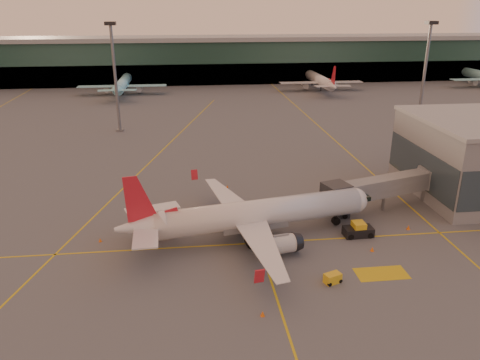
{
  "coord_description": "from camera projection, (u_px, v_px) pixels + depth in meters",
  "views": [
    {
      "loc": [
        -3.79,
        -48.63,
        29.23
      ],
      "look_at": [
        3.76,
        15.35,
        5.0
      ],
      "focal_mm": 35.0,
      "sensor_mm": 36.0,
      "label": 1
    }
  ],
  "objects": [
    {
      "name": "terminal",
      "position": [
        193.0,
        60.0,
        184.62
      ],
      "size": [
        400.0,
        20.0,
        17.6
      ],
      "color": "#19382D",
      "rests_on": "ground"
    },
    {
      "name": "cone_fwd",
      "position": [
        372.0,
        249.0,
        59.0
      ],
      "size": [
        0.46,
        0.46,
        0.59
      ],
      "color": "orange",
      "rests_on": "ground"
    },
    {
      "name": "distant_aircraft_row",
      "position": [
        135.0,
        94.0,
        163.29
      ],
      "size": [
        290.0,
        34.0,
        13.0
      ],
      "color": "#91E4F3",
      "rests_on": "ground"
    },
    {
      "name": "ground",
      "position": [
        224.0,
        265.0,
        55.91
      ],
      "size": [
        600.0,
        600.0,
        0.0
      ],
      "primitive_type": "plane",
      "color": "#4C4F54",
      "rests_on": "ground"
    },
    {
      "name": "main_airplane",
      "position": [
        252.0,
        215.0,
        61.14
      ],
      "size": [
        34.42,
        31.24,
        10.44
      ],
      "rotation": [
        0.0,
        0.0,
        0.18
      ],
      "color": "silver",
      "rests_on": "ground"
    },
    {
      "name": "jet_bridge",
      "position": [
        391.0,
        186.0,
        70.29
      ],
      "size": [
        21.24,
        9.22,
        5.38
      ],
      "color": "slate",
      "rests_on": "ground"
    },
    {
      "name": "mast_west_near",
      "position": [
        115.0,
        70.0,
        109.83
      ],
      "size": [
        2.4,
        2.4,
        25.6
      ],
      "color": "slate",
      "rests_on": "ground"
    },
    {
      "name": "taxi_markings",
      "position": [
        170.0,
        156.0,
        96.46
      ],
      "size": [
        100.12,
        173.0,
        0.01
      ],
      "color": "gold",
      "rests_on": "ground"
    },
    {
      "name": "cone_tail",
      "position": [
        100.0,
        240.0,
        61.35
      ],
      "size": [
        0.4,
        0.4,
        0.51
      ],
      "color": "orange",
      "rests_on": "ground"
    },
    {
      "name": "cone_wing_left",
      "position": [
        227.0,
        186.0,
        79.47
      ],
      "size": [
        0.39,
        0.39,
        0.5
      ],
      "color": "orange",
      "rests_on": "ground"
    },
    {
      "name": "gpu_cart",
      "position": [
        333.0,
        278.0,
        52.23
      ],
      "size": [
        2.19,
        1.75,
        1.12
      ],
      "rotation": [
        0.0,
        0.0,
        0.37
      ],
      "color": "gold",
      "rests_on": "ground"
    },
    {
      "name": "gate_building",
      "position": [
        474.0,
        157.0,
        74.96
      ],
      "size": [
        18.4,
        22.4,
        12.6
      ],
      "color": "slate",
      "rests_on": "ground"
    },
    {
      "name": "cone_nose",
      "position": [
        408.0,
        227.0,
        64.69
      ],
      "size": [
        0.5,
        0.5,
        0.64
      ],
      "color": "orange",
      "rests_on": "ground"
    },
    {
      "name": "mast_east_near",
      "position": [
        425.0,
        67.0,
        114.34
      ],
      "size": [
        2.4,
        2.4,
        25.6
      ],
      "color": "slate",
      "rests_on": "ground"
    },
    {
      "name": "pushback_tug",
      "position": [
        358.0,
        230.0,
        62.72
      ],
      "size": [
        3.94,
        2.24,
        1.99
      ],
      "rotation": [
        0.0,
        0.0,
        0.04
      ],
      "color": "black",
      "rests_on": "ground"
    },
    {
      "name": "cone_wing_right",
      "position": [
        263.0,
        314.0,
        46.69
      ],
      "size": [
        0.45,
        0.45,
        0.58
      ],
      "color": "orange",
      "rests_on": "ground"
    },
    {
      "name": "catering_truck",
      "position": [
        160.0,
        219.0,
        62.28
      ],
      "size": [
        5.83,
        3.79,
        4.18
      ],
      "rotation": [
        0.0,
        0.0,
        0.3
      ],
      "color": "#AD3E18",
      "rests_on": "ground"
    }
  ]
}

